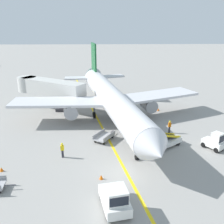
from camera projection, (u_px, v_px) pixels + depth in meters
ground_plane at (127, 172)px, 25.30m from camera, size 300.00×300.00×0.00m
taxi_line_yellow at (113, 148)px, 29.99m from camera, size 16.88×78.32×0.01m
airliner at (110, 98)px, 37.48m from camera, size 27.99×35.10×10.10m
jet_bridge at (46, 87)px, 43.02m from camera, size 12.18×8.96×4.85m
pushback_tug at (115, 199)px, 19.94m from camera, size 2.58×3.91×2.20m
baggage_tug_near_wing at (215, 142)px, 29.55m from camera, size 2.43×2.72×2.10m
belt_loader_forward_hold at (166, 141)px, 30.15m from camera, size 4.77×3.97×2.59m
baggage_cart_loaded at (104, 137)px, 31.92m from camera, size 2.80×3.62×0.94m
ground_crew_marshaller at (170, 126)px, 33.90m from camera, size 0.36×0.24×1.70m
ground_crew_wing_walker at (62, 150)px, 27.74m from camera, size 0.36×0.24×1.70m
safety_cone_nose_left at (1, 169)px, 25.36m from camera, size 0.36×0.36×0.44m
safety_cone_nose_right at (127, 112)px, 41.20m from camera, size 0.36×0.36×0.44m
safety_cone_wingtip_left at (145, 117)px, 39.10m from camera, size 0.36×0.36×0.44m
safety_cone_wingtip_right at (101, 177)px, 24.10m from camera, size 0.36×0.36×0.44m
safety_cone_tail_area at (158, 109)px, 42.62m from camera, size 0.36×0.36×0.44m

